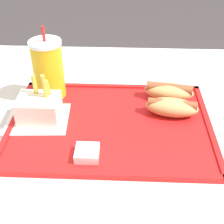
# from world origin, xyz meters

# --- Properties ---
(food_tray) EXTENTS (0.45, 0.32, 0.01)m
(food_tray) POSITION_xyz_m (-0.03, 0.01, 0.74)
(food_tray) COLOR red
(food_tray) RESTS_ON dining_table
(paper_napkin) EXTENTS (0.14, 0.12, 0.00)m
(paper_napkin) POSITION_xyz_m (-0.19, 0.02, 0.75)
(paper_napkin) COLOR white
(paper_napkin) RESTS_ON food_tray
(soda_cup) EXTENTS (0.08, 0.08, 0.18)m
(soda_cup) POSITION_xyz_m (-0.18, 0.12, 0.82)
(soda_cup) COLOR gold
(soda_cup) RESTS_ON food_tray
(hot_dog_far) EXTENTS (0.13, 0.07, 0.04)m
(hot_dog_far) POSITION_xyz_m (0.11, 0.12, 0.77)
(hot_dog_far) COLOR tan
(hot_dog_far) RESTS_ON food_tray
(hot_dog_near) EXTENTS (0.12, 0.07, 0.04)m
(hot_dog_near) POSITION_xyz_m (0.11, 0.05, 0.77)
(hot_dog_near) COLOR tan
(hot_dog_near) RESTS_ON food_tray
(fries_carton) EXTENTS (0.09, 0.07, 0.11)m
(fries_carton) POSITION_xyz_m (-0.18, 0.02, 0.78)
(fries_carton) COLOR silver
(fries_carton) RESTS_ON food_tray
(sauce_cup_mayo) EXTENTS (0.05, 0.05, 0.02)m
(sauce_cup_mayo) POSITION_xyz_m (-0.07, -0.09, 0.76)
(sauce_cup_mayo) COLOR silver
(sauce_cup_mayo) RESTS_ON food_tray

